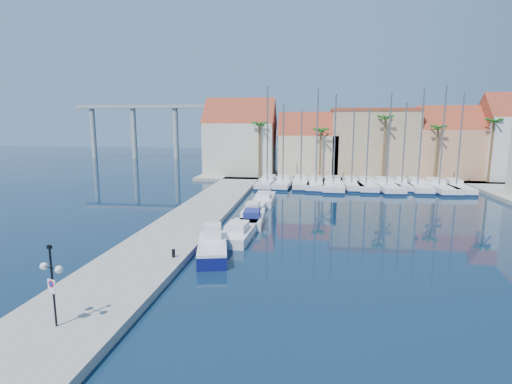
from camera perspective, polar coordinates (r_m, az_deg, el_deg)
ground at (r=25.85m, az=2.10°, el=-11.95°), size 260.00×260.00×0.00m
quay_west at (r=40.16m, az=-8.90°, el=-3.74°), size 6.00×77.00×0.50m
shore_north at (r=72.91m, az=13.67°, el=2.19°), size 54.00×16.00×0.50m
lamp_post at (r=20.15m, az=-27.16°, el=-10.33°), size 1.26×0.63×3.83m
bollard at (r=28.20m, az=-11.71°, el=-8.57°), size 0.23×0.23×0.57m
fishing_boat at (r=29.53m, az=-6.24°, el=-7.75°), size 3.27×6.29×2.10m
motorboat_west_0 at (r=34.00m, az=-2.48°, el=-5.66°), size 2.62×7.29×1.40m
motorboat_west_1 at (r=38.79m, az=-0.52°, el=-3.70°), size 2.42×6.65×1.40m
motorboat_west_2 at (r=42.22m, az=-0.38°, el=-2.59°), size 1.92×5.90×1.40m
motorboat_west_3 at (r=48.60m, az=1.18°, el=-0.94°), size 2.33×7.06×1.40m
sailboat_0 at (r=61.14m, az=1.70°, el=1.40°), size 3.15×9.68×14.91m
sailboat_1 at (r=61.20m, az=3.92°, el=1.35°), size 3.34×10.08×12.26m
sailboat_2 at (r=61.02m, az=6.39°, el=1.28°), size 2.77×9.47×11.47m
sailboat_3 at (r=60.33m, az=8.57°, el=1.17°), size 3.08×9.62×14.41m
sailboat_4 at (r=60.43m, az=10.95°, el=1.07°), size 3.49×11.63×13.64m
sailboat_5 at (r=61.09m, az=13.38°, el=1.08°), size 3.12×9.42×11.56m
sailboat_6 at (r=60.94m, az=15.36°, el=0.97°), size 2.68×9.94×11.59m
sailboat_7 at (r=61.37m, az=18.00°, el=0.91°), size 3.71×11.38×13.72m
sailboat_8 at (r=62.60m, az=20.01°, el=1.00°), size 2.43×8.29×12.42m
sailboat_9 at (r=62.44m, az=21.97°, el=0.85°), size 2.84×10.00×14.31m
sailboat_10 at (r=63.16m, az=24.45°, el=0.76°), size 3.68×11.32×14.72m
sailboat_11 at (r=63.87m, az=26.53°, el=0.70°), size 2.91×10.26×13.68m
building_0 at (r=72.02m, az=-2.20°, el=7.38°), size 12.30×9.00×13.50m
building_1 at (r=71.03m, az=7.45°, el=6.28°), size 10.30×8.00×11.00m
building_2 at (r=72.77m, az=16.23°, el=6.82°), size 14.20×10.20×11.50m
building_3 at (r=74.55m, az=25.53°, el=6.01°), size 10.30×8.00×12.00m
building_4 at (r=76.81m, az=32.26°, el=6.37°), size 8.30×8.00×14.00m
palm_0 at (r=66.42m, az=0.49°, el=9.39°), size 2.60×2.60×10.15m
palm_1 at (r=65.94m, az=9.24°, el=8.44°), size 2.60×2.60×9.15m
palm_2 at (r=66.94m, az=18.00°, el=9.72°), size 2.60×2.60×11.15m
palm_3 at (r=68.80m, az=24.57°, el=8.14°), size 2.60×2.60×9.65m
palm_4 at (r=71.50m, az=30.83°, el=8.43°), size 2.60×2.60×10.65m
viaduct at (r=113.68m, az=-13.90°, el=9.88°), size 48.00×2.20×14.45m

